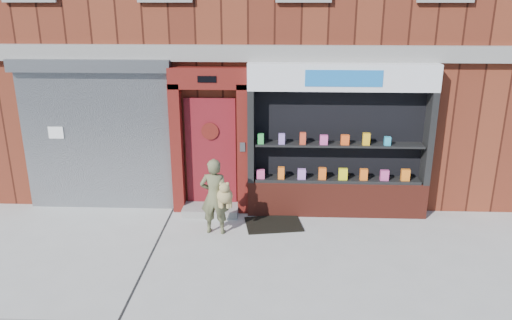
{
  "coord_description": "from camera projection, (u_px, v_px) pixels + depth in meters",
  "views": [
    {
      "loc": [
        0.54,
        -7.44,
        4.18
      ],
      "look_at": [
        0.19,
        1.0,
        1.38
      ],
      "focal_mm": 35.0,
      "sensor_mm": 36.0,
      "label": 1
    }
  ],
  "objects": [
    {
      "name": "pharmacy_bay",
      "position": [
        338.0,
        148.0,
        9.61
      ],
      "size": [
        3.5,
        0.41,
        3.0
      ],
      "color": "maroon",
      "rests_on": "ground"
    },
    {
      "name": "red_door_bay",
      "position": [
        210.0,
        142.0,
        9.73
      ],
      "size": [
        1.52,
        0.58,
        2.9
      ],
      "color": "#56120E",
      "rests_on": "ground"
    },
    {
      "name": "ground",
      "position": [
        242.0,
        256.0,
        8.39
      ],
      "size": [
        80.0,
        80.0,
        0.0
      ],
      "primitive_type": "plane",
      "color": "#9E9E99",
      "rests_on": "ground"
    },
    {
      "name": "building",
      "position": [
        257.0,
        2.0,
        12.82
      ],
      "size": [
        12.0,
        8.16,
        8.0
      ],
      "color": "#592114",
      "rests_on": "ground"
    },
    {
      "name": "doormat",
      "position": [
        273.0,
        224.0,
        9.53
      ],
      "size": [
        1.15,
        0.9,
        0.03
      ],
      "primitive_type": "cube",
      "rotation": [
        0.0,
        0.0,
        0.17
      ],
      "color": "black",
      "rests_on": "ground"
    },
    {
      "name": "shutter_bay",
      "position": [
        96.0,
        127.0,
        9.8
      ],
      "size": [
        3.1,
        0.3,
        3.04
      ],
      "color": "gray",
      "rests_on": "ground"
    },
    {
      "name": "woman",
      "position": [
        216.0,
        196.0,
        9.0
      ],
      "size": [
        0.61,
        0.42,
        1.43
      ],
      "color": "brown",
      "rests_on": "ground"
    }
  ]
}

